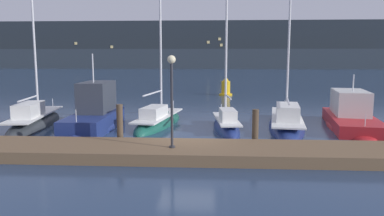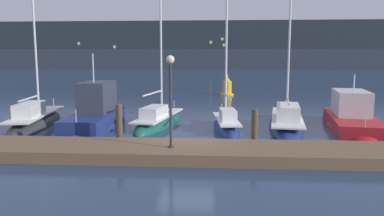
{
  "view_description": "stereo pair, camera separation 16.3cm",
  "coord_description": "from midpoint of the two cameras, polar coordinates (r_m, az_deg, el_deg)",
  "views": [
    {
      "loc": [
        1.19,
        -16.12,
        4.03
      ],
      "look_at": [
        0.0,
        3.67,
        1.2
      ],
      "focal_mm": 35.0,
      "sensor_mm": 36.0,
      "label": 1
    },
    {
      "loc": [
        1.35,
        -16.11,
        4.03
      ],
      "look_at": [
        0.0,
        3.67,
        1.2
      ],
      "focal_mm": 35.0,
      "sensor_mm": 36.0,
      "label": 2
    }
  ],
  "objects": [
    {
      "name": "ground_plane",
      "position": [
        16.66,
        -1.04,
        -5.87
      ],
      "size": [
        400.0,
        400.0,
        0.0
      ],
      "primitive_type": "plane",
      "color": "navy"
    },
    {
      "name": "dock",
      "position": [
        14.93,
        -1.57,
        -6.64
      ],
      "size": [
        26.62,
        2.8,
        0.45
      ],
      "primitive_type": "cube",
      "color": "brown",
      "rests_on": "ground"
    },
    {
      "name": "mooring_pile_1",
      "position": [
        16.87,
        -11.2,
        -2.6
      ],
      "size": [
        0.28,
        0.28,
        1.87
      ],
      "primitive_type": "cylinder",
      "color": "#4C3D2D",
      "rests_on": "ground"
    },
    {
      "name": "mooring_pile_2",
      "position": [
        16.43,
        9.33,
        -3.15
      ],
      "size": [
        0.28,
        0.28,
        1.7
      ],
      "primitive_type": "cylinder",
      "color": "#4C3D2D",
      "rests_on": "ground"
    },
    {
      "name": "sailboat_berth_1",
      "position": [
        23.09,
        -23.0,
        -2.15
      ],
      "size": [
        2.67,
        7.68,
        11.78
      ],
      "color": "#2D3338",
      "rests_on": "ground"
    },
    {
      "name": "motorboat_berth_2",
      "position": [
        21.24,
        -14.8,
        -1.84
      ],
      "size": [
        2.29,
        6.48,
        4.77
      ],
      "color": "navy",
      "rests_on": "ground"
    },
    {
      "name": "sailboat_berth_3",
      "position": [
        21.72,
        -5.36,
        -2.27
      ],
      "size": [
        2.75,
        6.93,
        9.9
      ],
      "color": "#195647",
      "rests_on": "ground"
    },
    {
      "name": "sailboat_berth_4",
      "position": [
        20.32,
        5.02,
        -2.93
      ],
      "size": [
        1.78,
        5.34,
        8.7
      ],
      "color": "navy",
      "rests_on": "ground"
    },
    {
      "name": "sailboat_berth_5",
      "position": [
        21.65,
        13.98,
        -2.42
      ],
      "size": [
        3.21,
        8.61,
        10.96
      ],
      "color": "navy",
      "rests_on": "ground"
    },
    {
      "name": "motorboat_berth_6",
      "position": [
        22.78,
        22.88,
        -1.78
      ],
      "size": [
        3.67,
        7.72,
        3.46
      ],
      "color": "red",
      "rests_on": "ground"
    },
    {
      "name": "channel_buoy",
      "position": [
        37.63,
        5.05,
        3.12
      ],
      "size": [
        1.31,
        1.31,
        2.05
      ],
      "color": "gold",
      "rests_on": "ground"
    },
    {
      "name": "dock_lamppost",
      "position": [
        14.26,
        -3.44,
        3.42
      ],
      "size": [
        0.32,
        0.32,
        3.56
      ],
      "color": "#2D2D33",
      "rests_on": "dock"
    },
    {
      "name": "hillside_backdrop",
      "position": [
        120.93,
        1.4,
        9.31
      ],
      "size": [
        240.0,
        23.0,
        14.24
      ],
      "color": "#232B33",
      "rests_on": "ground"
    }
  ]
}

